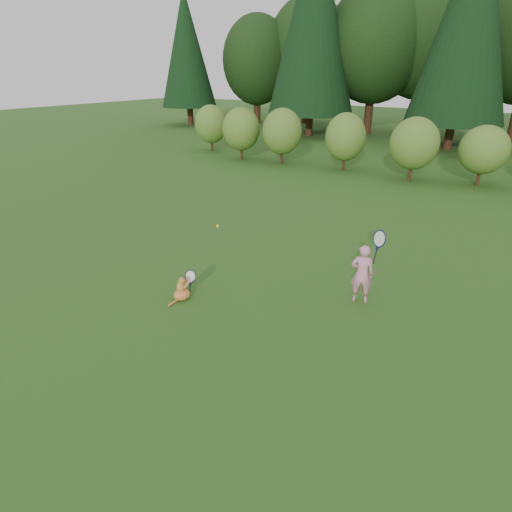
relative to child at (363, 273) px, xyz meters
The scene contains 6 objects.
ground 2.90m from the child, 150.56° to the right, with size 100.00×100.00×0.00m, color #264D15.
shrub_row 11.89m from the child, 101.96° to the left, with size 28.00×3.00×2.80m, color #597123, non-canonical shape.
woodland_backdrop 22.80m from the child, 96.49° to the left, with size 48.00×10.00×15.00m, color black, non-canonical shape.
child is the anchor object (origin of this frame).
cat 3.79m from the child, 147.21° to the right, with size 0.49×0.77×0.70m.
tennis_ball 3.77m from the child, behind, with size 0.08×0.08×0.08m.
Camera 1 is at (5.11, -6.38, 4.54)m, focal length 30.00 mm.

